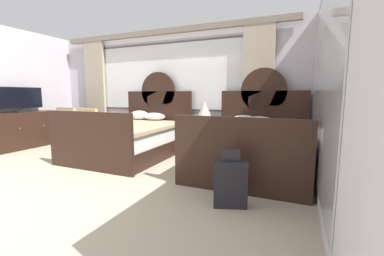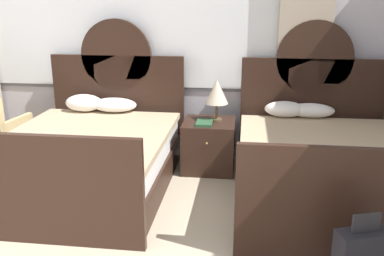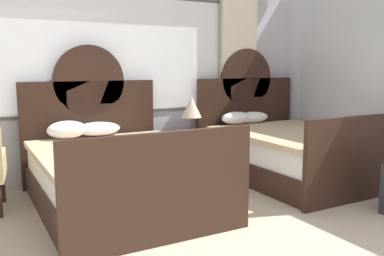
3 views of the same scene
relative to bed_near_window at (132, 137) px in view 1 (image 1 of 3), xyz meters
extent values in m
cube|color=silver|center=(0.16, 1.21, 0.99)|extent=(6.23, 0.07, 2.70)
cube|color=#575459|center=(0.16, 1.17, 1.26)|extent=(3.91, 0.02, 1.56)
cube|color=white|center=(0.16, 1.16, 1.26)|extent=(3.83, 0.02, 1.48)
cube|color=tan|center=(-1.94, 1.07, 0.94)|extent=(0.61, 0.08, 2.60)
cube|color=tan|center=(2.26, 1.07, 0.94)|extent=(0.61, 0.08, 2.60)
cube|color=gray|center=(0.16, 1.07, 2.26)|extent=(5.73, 0.10, 0.12)
cube|color=silver|center=(3.31, -1.08, 0.99)|extent=(0.07, 4.52, 2.70)
cube|color=#B2B7BC|center=(3.27, -0.78, 0.99)|extent=(0.01, 3.16, 2.27)
cube|color=black|center=(0.00, -0.05, -0.21)|extent=(1.60, 2.10, 0.30)
cube|color=white|center=(0.00, -0.05, 0.07)|extent=(1.54, 2.00, 0.27)
cube|color=tan|center=(0.00, -0.13, 0.24)|extent=(1.64, 1.90, 0.06)
cube|color=black|center=(0.00, 1.03, 0.28)|extent=(1.68, 0.06, 1.29)
cylinder|color=black|center=(0.00, 1.03, 0.92)|extent=(0.88, 0.06, 0.88)
cube|color=black|center=(0.00, -1.13, 0.11)|extent=(1.68, 0.06, 0.95)
ellipsoid|color=white|center=(-0.35, 0.76, 0.37)|extent=(0.45, 0.29, 0.21)
ellipsoid|color=white|center=(0.02, 0.79, 0.35)|extent=(0.55, 0.33, 0.17)
cube|color=black|center=(2.39, -0.05, -0.21)|extent=(1.60, 2.10, 0.30)
cube|color=white|center=(2.39, -0.05, 0.07)|extent=(1.54, 2.00, 0.27)
cube|color=tan|center=(2.39, -0.13, 0.24)|extent=(1.64, 1.90, 0.06)
cube|color=black|center=(2.39, 1.03, 0.28)|extent=(1.68, 0.06, 1.29)
cylinder|color=black|center=(2.39, 1.03, 0.92)|extent=(0.88, 0.06, 0.88)
cube|color=black|center=(2.39, -1.13, 0.11)|extent=(1.68, 0.06, 0.95)
ellipsoid|color=white|center=(2.06, 0.81, 0.36)|extent=(0.47, 0.28, 0.18)
ellipsoid|color=white|center=(2.36, 0.82, 0.35)|extent=(0.54, 0.26, 0.16)
cube|color=black|center=(1.20, 0.65, -0.07)|extent=(0.60, 0.60, 0.59)
sphere|color=tan|center=(1.20, 0.34, 0.06)|extent=(0.02, 0.02, 0.02)
cylinder|color=brown|center=(1.28, 0.71, 0.23)|extent=(0.14, 0.14, 0.02)
cylinder|color=brown|center=(1.28, 0.71, 0.33)|extent=(0.03, 0.03, 0.18)
cone|color=beige|center=(1.28, 0.71, 0.57)|extent=(0.27, 0.27, 0.28)
cube|color=#285133|center=(1.15, 0.53, 0.24)|extent=(0.18, 0.26, 0.03)
cube|color=black|center=(-2.70, -0.64, 0.04)|extent=(0.50, 1.99, 0.82)
sphere|color=tan|center=(-2.44, -0.10, 0.13)|extent=(0.03, 0.03, 0.03)
sphere|color=tan|center=(-2.44, -0.64, 0.13)|extent=(0.03, 0.03, 0.03)
cube|color=black|center=(-2.68, -0.44, 0.47)|extent=(0.20, 0.28, 0.04)
cylinder|color=black|center=(-2.68, -0.44, 0.52)|extent=(0.04, 0.04, 0.05)
cube|color=black|center=(-2.68, -0.44, 0.78)|extent=(0.04, 1.01, 0.47)
cube|color=black|center=(-2.66, -0.44, 0.78)|extent=(0.01, 0.97, 0.43)
cube|color=tan|center=(-1.36, 0.49, 0.03)|extent=(0.69, 0.69, 0.10)
cube|color=tan|center=(-1.39, 0.22, 0.30)|extent=(0.62, 0.16, 0.45)
cube|color=tan|center=(-1.08, 0.45, 0.16)|extent=(0.13, 0.56, 0.16)
cube|color=tan|center=(-1.63, 0.52, 0.16)|extent=(0.13, 0.56, 0.16)
cylinder|color=black|center=(-1.07, 0.71, -0.19)|extent=(0.04, 0.04, 0.34)
cylinder|color=black|center=(-1.58, 0.78, -0.19)|extent=(0.04, 0.04, 0.34)
cylinder|color=black|center=(-1.14, 0.20, -0.19)|extent=(0.04, 0.04, 0.34)
cylinder|color=black|center=(-1.65, 0.27, -0.19)|extent=(0.04, 0.04, 0.34)
cube|color=tan|center=(-2.05, 0.49, 0.03)|extent=(0.66, 0.66, 0.10)
cube|color=tan|center=(-2.06, 0.22, 0.30)|extent=(0.62, 0.12, 0.45)
cube|color=tan|center=(-1.77, 0.47, 0.16)|extent=(0.10, 0.56, 0.16)
cube|color=tan|center=(-2.32, 0.51, 0.16)|extent=(0.10, 0.56, 0.16)
cylinder|color=black|center=(-1.77, 0.73, -0.19)|extent=(0.04, 0.04, 0.34)
cylinder|color=black|center=(-2.28, 0.76, -0.19)|extent=(0.04, 0.04, 0.34)
cylinder|color=black|center=(-1.81, 0.21, -0.19)|extent=(0.04, 0.04, 0.34)
cylinder|color=black|center=(-2.32, 0.25, -0.19)|extent=(0.04, 0.04, 0.34)
cube|color=tan|center=(-2.05, 0.49, 0.03)|extent=(0.67, 0.67, 0.10)
cube|color=tan|center=(-2.07, 0.22, 0.30)|extent=(0.62, 0.14, 0.45)
cube|color=tan|center=(-1.77, 0.46, 0.16)|extent=(0.11, 0.56, 0.16)
cube|color=tan|center=(-2.32, 0.51, 0.16)|extent=(0.11, 0.56, 0.16)
cylinder|color=black|center=(-1.76, 0.72, -0.19)|extent=(0.04, 0.04, 0.34)
cylinder|color=black|center=(-2.28, 0.77, -0.19)|extent=(0.04, 0.04, 0.34)
cylinder|color=black|center=(-1.81, 0.21, -0.19)|extent=(0.04, 0.04, 0.34)
cylinder|color=black|center=(-2.33, 0.25, -0.19)|extent=(0.04, 0.04, 0.34)
cube|color=black|center=(2.40, -1.52, -0.11)|extent=(0.39, 0.26, 0.51)
cube|color=#232326|center=(2.40, -1.52, 0.21)|extent=(0.19, 0.08, 0.13)
cylinder|color=black|center=(2.26, -1.56, -0.34)|extent=(0.05, 0.03, 0.05)
cylinder|color=black|center=(2.53, -1.47, -0.34)|extent=(0.05, 0.03, 0.05)
camera|label=1|loc=(3.03, -4.06, 0.85)|focal=23.27mm
camera|label=2|loc=(1.59, -4.05, 1.58)|focal=39.51mm
camera|label=3|loc=(-1.37, -4.13, 1.11)|focal=38.99mm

